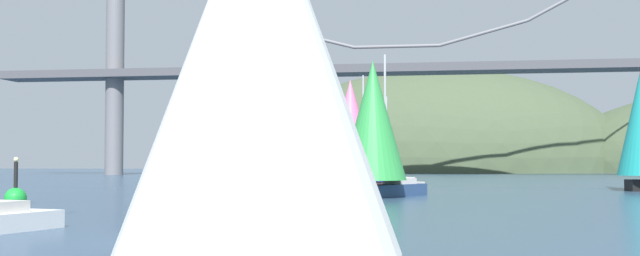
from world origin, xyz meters
TOP-DOWN VIEW (x-y plane):
  - ground_plane at (0.00, 0.00)m, footprint 360.00×360.00m
  - headland_center at (5.00, 135.00)m, footprint 73.87×44.00m
  - suspension_bridge at (-0.00, 95.00)m, footprint 123.34×6.00m
  - sailboat_red_spinnaker at (2.23, 37.81)m, footprint 6.19×6.53m
  - sailboat_white_mainsail at (4.87, -9.50)m, footprint 5.51×7.29m
  - sailboat_pink_spinnaker at (-1.62, 54.01)m, footprint 9.11×7.53m
  - sailboat_green_sail at (3.21, 26.38)m, footprint 5.82×7.29m
  - channel_buoy at (-13.88, 15.92)m, footprint 1.10×1.10m

SIDE VIEW (x-z plane):
  - ground_plane at x=0.00m, z-range 0.00..0.00m
  - headland_center at x=5.00m, z-range -20.06..20.06m
  - channel_buoy at x=-13.88m, z-range -0.95..1.69m
  - sailboat_white_mainsail at x=4.87m, z-range 0.20..6.96m
  - sailboat_red_spinnaker at x=2.23m, z-range 0.19..7.22m
  - sailboat_green_sail at x=3.21m, z-range 0.00..8.70m
  - sailboat_pink_spinnaker at x=-1.62m, z-range 0.08..10.33m
  - suspension_bridge at x=0.00m, z-range -2.21..36.62m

